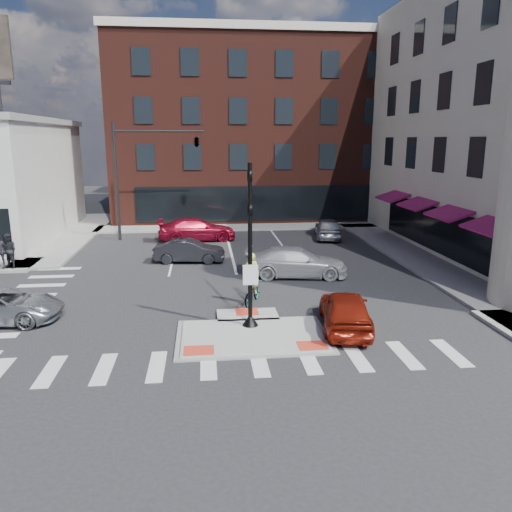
{
  "coord_description": "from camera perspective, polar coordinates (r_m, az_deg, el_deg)",
  "views": [
    {
      "loc": [
        -1.63,
        -17.05,
        6.9
      ],
      "look_at": [
        0.56,
        3.65,
        2.0
      ],
      "focal_mm": 35.0,
      "sensor_mm": 36.0,
      "label": 1
    }
  ],
  "objects": [
    {
      "name": "mast_arm_signal",
      "position": [
        35.1,
        -9.25,
        11.96
      ],
      "size": [
        6.1,
        2.24,
        8.0
      ],
      "color": "black",
      "rests_on": "ground"
    },
    {
      "name": "sidewalk_n",
      "position": [
        39.91,
        0.72,
        3.4
      ],
      "size": [
        26.0,
        3.0,
        0.15
      ],
      "primitive_type": "cube",
      "color": "gray",
      "rests_on": "ground"
    },
    {
      "name": "ground",
      "position": [
        18.46,
        -0.54,
        -8.7
      ],
      "size": [
        120.0,
        120.0,
        0.0
      ],
      "primitive_type": "plane",
      "color": "#28282B",
      "rests_on": "ground"
    },
    {
      "name": "refuge_island",
      "position": [
        18.21,
        -0.46,
        -8.85
      ],
      "size": [
        5.4,
        4.65,
        0.13
      ],
      "color": "gray",
      "rests_on": "ground"
    },
    {
      "name": "signal_pole",
      "position": [
        18.1,
        -0.67,
        -1.29
      ],
      "size": [
        0.6,
        0.6,
        5.98
      ],
      "color": "black",
      "rests_on": "refuge_island"
    },
    {
      "name": "bg_car_silver",
      "position": [
        35.68,
        8.24,
        3.16
      ],
      "size": [
        2.43,
        4.54,
        1.47
      ],
      "primitive_type": "imported",
      "rotation": [
        0.0,
        0.0,
        2.97
      ],
      "color": "#B6B8BD",
      "rests_on": "ground"
    },
    {
      "name": "sidewalk_e",
      "position": [
        30.54,
        18.16,
        -0.33
      ],
      "size": [
        3.0,
        24.0,
        0.15
      ],
      "primitive_type": "cube",
      "color": "gray",
      "rests_on": "ground"
    },
    {
      "name": "building_n",
      "position": [
        49.26,
        -0.66,
        14.3
      ],
      "size": [
        24.4,
        18.4,
        15.5
      ],
      "color": "#491E16",
      "rests_on": "ground"
    },
    {
      "name": "bg_car_red",
      "position": [
        34.83,
        -6.78,
        3.02
      ],
      "size": [
        5.5,
        2.66,
        1.54
      ],
      "primitive_type": "imported",
      "rotation": [
        0.0,
        0.0,
        1.67
      ],
      "color": "maroon",
      "rests_on": "ground"
    },
    {
      "name": "building_far_right",
      "position": [
        71.84,
        2.54,
        12.52
      ],
      "size": [
        12.0,
        12.0,
        12.0
      ],
      "primitive_type": "cube",
      "color": "brown",
      "rests_on": "ground"
    },
    {
      "name": "bg_car_dark",
      "position": [
        28.75,
        -7.62,
        0.59
      ],
      "size": [
        4.12,
        1.81,
        1.32
      ],
      "primitive_type": "imported",
      "rotation": [
        0.0,
        0.0,
        1.46
      ],
      "color": "#242429",
      "rests_on": "ground"
    },
    {
      "name": "cyclist",
      "position": [
        21.35,
        -0.47,
        -3.49
      ],
      "size": [
        1.3,
        1.86,
        2.23
      ],
      "rotation": [
        0.0,
        0.0,
        2.71
      ],
      "color": "#3F3F44",
      "rests_on": "ground"
    },
    {
      "name": "pedestrian_a",
      "position": [
        29.54,
        -26.45,
        0.53
      ],
      "size": [
        1.16,
        1.09,
        1.91
      ],
      "primitive_type": "imported",
      "rotation": [
        0.0,
        0.0,
        -0.52
      ],
      "color": "black",
      "rests_on": "sidewalk_nw"
    },
    {
      "name": "building_far_left",
      "position": [
        69.11,
        -8.16,
        11.55
      ],
      "size": [
        10.0,
        12.0,
        10.0
      ],
      "primitive_type": "cube",
      "color": "slate",
      "rests_on": "ground"
    },
    {
      "name": "silver_suv",
      "position": [
        21.63,
        -27.17,
        -5.08
      ],
      "size": [
        4.78,
        2.48,
        1.29
      ],
      "primitive_type": "imported",
      "rotation": [
        0.0,
        0.0,
        1.5
      ],
      "color": "#9FA2A6",
      "rests_on": "ground"
    },
    {
      "name": "red_sedan",
      "position": [
        18.84,
        10.18,
        -6.08
      ],
      "size": [
        2.42,
        4.52,
        1.46
      ],
      "primitive_type": "imported",
      "rotation": [
        0.0,
        0.0,
        2.97
      ],
      "color": "maroon",
      "rests_on": "ground"
    },
    {
      "name": "white_pickup",
      "position": [
        25.57,
        4.62,
        -0.7
      ],
      "size": [
        5.42,
        2.74,
        1.51
      ],
      "primitive_type": "imported",
      "rotation": [
        0.0,
        0.0,
        1.45
      ],
      "color": "silver",
      "rests_on": "ground"
    }
  ]
}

